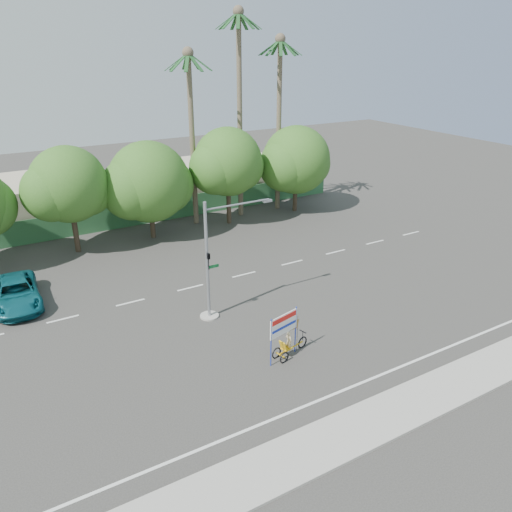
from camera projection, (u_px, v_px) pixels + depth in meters
ground at (282, 337)px, 27.16m from camera, size 120.00×120.00×0.00m
sidewalk_near at (378, 419)px, 21.18m from camera, size 50.00×2.40×0.12m
fence at (150, 212)px, 43.85m from camera, size 38.00×0.08×2.00m
building_left at (19, 205)px, 42.43m from camera, size 12.00×8.00×4.00m
building_right at (210, 180)px, 50.78m from camera, size 14.00×8.00×3.60m
tree_left at (68, 187)px, 36.22m from camera, size 6.66×5.60×8.07m
tree_center at (148, 184)px, 39.21m from camera, size 7.62×6.40×7.85m
tree_right at (227, 164)px, 42.12m from camera, size 6.90×5.80×8.36m
tree_far_right at (296, 162)px, 45.57m from camera, size 7.38×6.20×7.94m
palm_tall at (239, 97)px, 42.17m from camera, size 3.73×3.79×17.45m
palm_mid at (279, 107)px, 44.43m from camera, size 3.73×3.79×15.45m
palm_short at (191, 120)px, 40.74m from camera, size 3.73×3.79×14.45m
traffic_signal at (213, 270)px, 28.16m from camera, size 4.72×1.10×7.00m
trike_billboard at (287, 338)px, 25.09m from camera, size 2.68×0.99×2.70m
pickup_truck at (16, 293)px, 30.19m from camera, size 2.77×5.73×1.57m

